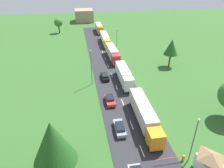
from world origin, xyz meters
name	(u,v)px	position (x,y,z in m)	size (l,w,h in m)	color
road	(122,100)	(0.00, 24.50, 0.03)	(10.00, 140.00, 0.06)	#2B2B30
lane_marking_centre	(127,112)	(0.00, 19.71, 0.07)	(0.16, 119.06, 0.01)	white
truck_lead	(144,114)	(2.39, 15.98, 2.19)	(2.87, 14.62, 3.72)	orange
truck_second	(124,75)	(2.40, 32.77, 2.16)	(2.65, 11.86, 3.64)	white
truck_third	(112,53)	(2.37, 49.42, 2.17)	(2.71, 13.20, 3.67)	red
truck_fourth	(105,39)	(2.39, 66.24, 2.06)	(2.82, 14.69, 3.41)	yellow
truck_fifth	(99,28)	(2.19, 84.47, 2.15)	(2.66, 11.90, 3.60)	orange
car_second	(120,128)	(-2.57, 14.56, 0.82)	(1.78, 4.53, 1.43)	#8C939E
car_third	(110,100)	(-2.78, 23.85, 0.84)	(1.88, 4.45, 1.48)	red
car_fourth	(105,76)	(-2.24, 35.36, 0.81)	(1.96, 4.60, 1.41)	black
guard_booth	(209,163)	(7.90, 3.97, 1.95)	(3.06, 3.44, 3.83)	white
barrier_gate	(179,158)	(4.80, 6.47, 0.69)	(4.64, 0.28, 1.05)	orange
person_second	(201,160)	(7.81, 5.39, 0.95)	(0.38, 0.23, 1.79)	green
lamppost_lead	(194,139)	(6.40, 6.31, 4.52)	(0.36, 0.36, 8.09)	slate
lamppost_second	(91,66)	(-5.88, 33.04, 5.13)	(0.36, 0.36, 9.28)	slate
lamppost_third	(117,37)	(6.09, 60.71, 4.13)	(0.36, 0.36, 7.33)	slate
tree_pine	(171,47)	(18.39, 40.50, 6.03)	(4.15, 4.15, 8.36)	#513823
tree_elm	(53,142)	(-13.00, 7.50, 6.02)	(5.93, 5.93, 9.29)	#513823
tree_lime	(58,23)	(-16.58, 86.52, 4.77)	(3.91, 3.91, 6.79)	#513823
distant_building	(84,15)	(-3.42, 110.96, 3.30)	(10.32, 11.23, 6.60)	#9E846B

